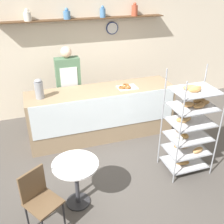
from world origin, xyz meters
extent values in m
plane|color=#4C4742|center=(0.00, 0.00, 0.00)|extent=(14.00, 14.00, 0.00)
cube|color=beige|center=(0.00, 2.32, 1.35)|extent=(10.00, 0.06, 2.70)
cube|color=#4C331E|center=(0.00, 2.17, 2.13)|extent=(3.53, 0.24, 0.02)
cylinder|color=silver|center=(-1.12, 2.17, 2.22)|extent=(0.15, 0.15, 0.16)
sphere|color=silver|center=(-1.12, 2.17, 2.33)|extent=(0.08, 0.08, 0.08)
cylinder|color=#4C7FB2|center=(-0.36, 2.17, 2.22)|extent=(0.14, 0.14, 0.16)
sphere|color=#4C7FB2|center=(-0.36, 2.17, 2.32)|extent=(0.08, 0.08, 0.08)
cylinder|color=#4C7FB2|center=(0.40, 2.17, 2.23)|extent=(0.12, 0.12, 0.18)
sphere|color=#4C7FB2|center=(0.40, 2.17, 2.34)|extent=(0.07, 0.07, 0.07)
cylinder|color=#B24C33|center=(1.12, 2.17, 2.25)|extent=(0.13, 0.13, 0.22)
sphere|color=#B24C33|center=(1.12, 2.17, 2.38)|extent=(0.07, 0.07, 0.07)
cylinder|color=navy|center=(0.64, 2.28, 1.89)|extent=(0.27, 0.03, 0.27)
cylinder|color=white|center=(0.64, 2.26, 1.89)|extent=(0.23, 0.00, 0.23)
cube|color=#937A5B|center=(0.00, 1.01, 0.51)|extent=(2.83, 0.71, 1.01)
cube|color=silver|center=(0.00, 0.65, 0.69)|extent=(2.72, 0.01, 0.65)
cylinder|color=gray|center=(0.68, -0.70, 0.86)|extent=(0.02, 0.02, 1.73)
cylinder|color=gray|center=(1.38, -0.70, 0.86)|extent=(0.02, 0.02, 1.73)
cylinder|color=gray|center=(0.68, -0.16, 0.86)|extent=(0.02, 0.02, 1.73)
cylinder|color=gray|center=(1.38, -0.16, 0.86)|extent=(0.02, 0.02, 1.73)
cube|color=gray|center=(1.03, -0.43, 0.12)|extent=(0.67, 0.51, 0.01)
cube|color=silver|center=(1.03, -0.43, 0.13)|extent=(0.59, 0.45, 0.01)
ellipsoid|color=olive|center=(0.95, -0.49, 0.18)|extent=(0.25, 0.15, 0.08)
ellipsoid|color=olive|center=(0.98, -0.36, 0.17)|extent=(0.18, 0.10, 0.06)
cube|color=gray|center=(1.03, -0.43, 0.38)|extent=(0.67, 0.51, 0.01)
cube|color=silver|center=(1.03, -0.43, 0.40)|extent=(0.59, 0.45, 0.01)
ellipsoid|color=tan|center=(1.15, -0.58, 0.44)|extent=(0.23, 0.15, 0.08)
ellipsoid|color=olive|center=(0.93, -0.35, 0.43)|extent=(0.18, 0.10, 0.06)
ellipsoid|color=tan|center=(1.02, -0.40, 0.43)|extent=(0.20, 0.13, 0.06)
cube|color=gray|center=(1.03, -0.43, 0.65)|extent=(0.67, 0.51, 0.01)
cube|color=silver|center=(1.03, -0.43, 0.66)|extent=(0.59, 0.45, 0.01)
torus|color=brown|center=(0.96, -0.30, 0.68)|extent=(0.13, 0.13, 0.03)
torus|color=tan|center=(0.94, -0.47, 0.69)|extent=(0.12, 0.12, 0.04)
torus|color=silver|center=(0.82, -0.49, 0.69)|extent=(0.13, 0.13, 0.04)
torus|color=gold|center=(0.95, -0.46, 0.68)|extent=(0.11, 0.11, 0.04)
cube|color=gray|center=(1.03, -0.43, 0.91)|extent=(0.67, 0.51, 0.01)
cube|color=silver|center=(1.03, -0.43, 0.93)|extent=(0.59, 0.45, 0.01)
ellipsoid|color=#B27F47|center=(0.86, -0.41, 0.97)|extent=(0.16, 0.10, 0.07)
ellipsoid|color=tan|center=(0.94, -0.43, 0.97)|extent=(0.24, 0.15, 0.08)
cube|color=gray|center=(1.03, -0.43, 1.18)|extent=(0.67, 0.51, 0.01)
cube|color=silver|center=(1.03, -0.43, 1.19)|extent=(0.59, 0.45, 0.01)
ellipsoid|color=#B27F47|center=(1.21, -0.46, 1.23)|extent=(0.18, 0.08, 0.07)
ellipsoid|color=#B27F47|center=(1.17, -0.38, 1.23)|extent=(0.23, 0.08, 0.07)
ellipsoid|color=#B27F47|center=(1.08, -0.52, 1.23)|extent=(0.23, 0.12, 0.07)
ellipsoid|color=#B27F47|center=(0.94, -0.45, 1.24)|extent=(0.20, 0.15, 0.08)
ellipsoid|color=olive|center=(1.19, -0.33, 1.23)|extent=(0.16, 0.11, 0.07)
cube|color=gray|center=(1.03, -0.43, 1.44)|extent=(0.67, 0.51, 0.01)
cube|color=silver|center=(1.03, -0.43, 1.46)|extent=(0.59, 0.45, 0.01)
ellipsoid|color=tan|center=(0.99, -0.48, 1.50)|extent=(0.19, 0.08, 0.09)
ellipsoid|color=#B27F47|center=(0.95, -0.52, 1.50)|extent=(0.20, 0.12, 0.08)
ellipsoid|color=#B27F47|center=(0.94, -0.43, 1.50)|extent=(0.25, 0.15, 0.08)
cube|color=#282833|center=(-0.53, 1.52, 0.46)|extent=(0.28, 0.19, 0.92)
cube|color=#4C7051|center=(-0.53, 1.52, 1.23)|extent=(0.47, 0.22, 0.62)
cube|color=silver|center=(-0.53, 1.41, 1.11)|extent=(0.33, 0.01, 0.52)
sphere|color=beige|center=(-0.53, 1.52, 1.64)|extent=(0.21, 0.21, 0.21)
cylinder|color=#262628|center=(-0.84, -0.62, 0.01)|extent=(0.35, 0.35, 0.02)
cylinder|color=#333338|center=(-0.84, -0.62, 0.35)|extent=(0.06, 0.06, 0.67)
cylinder|color=white|center=(-0.84, -0.62, 0.70)|extent=(0.63, 0.63, 0.02)
cylinder|color=black|center=(-1.09, -0.98, 0.22)|extent=(0.02, 0.02, 0.44)
cylinder|color=black|center=(-1.54, -0.89, 0.22)|extent=(0.02, 0.02, 0.44)
cylinder|color=black|center=(-1.27, -0.71, 0.22)|extent=(0.02, 0.02, 0.44)
cube|color=brown|center=(-1.31, -0.93, 0.46)|extent=(0.53, 0.53, 0.03)
cube|color=brown|center=(-1.41, -0.79, 0.67)|extent=(0.32, 0.22, 0.40)
cylinder|color=gray|center=(-1.13, 0.98, 1.17)|extent=(0.15, 0.15, 0.30)
ellipsoid|color=gray|center=(-1.13, 0.98, 1.34)|extent=(0.13, 0.13, 0.06)
cube|color=silver|center=(0.50, 0.94, 1.02)|extent=(0.37, 0.27, 0.01)
torus|color=brown|center=(0.50, 0.99, 1.04)|extent=(0.13, 0.13, 0.04)
torus|color=brown|center=(0.38, 0.91, 1.04)|extent=(0.13, 0.13, 0.04)
torus|color=brown|center=(0.49, 0.88, 1.05)|extent=(0.12, 0.12, 0.04)
torus|color=brown|center=(0.48, 0.90, 1.04)|extent=(0.11, 0.11, 0.04)
torus|color=silver|center=(0.46, 0.92, 1.04)|extent=(0.12, 0.12, 0.03)
camera|label=1|loc=(-1.24, -3.40, 2.96)|focal=42.00mm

